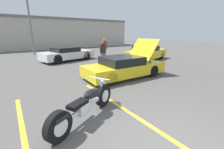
# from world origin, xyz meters

# --- Properties ---
(parking_stripe_foreground) EXTENTS (0.12, 4.64, 0.01)m
(parking_stripe_foreground) POSITION_xyz_m (-2.20, 2.18, 0.00)
(parking_stripe_foreground) COLOR yellow
(parking_stripe_foreground) RESTS_ON ground
(parking_stripe_middle) EXTENTS (0.12, 4.64, 0.01)m
(parking_stripe_middle) POSITION_xyz_m (0.46, 2.18, 0.00)
(parking_stripe_middle) COLOR yellow
(parking_stripe_middle) RESTS_ON ground
(far_building) EXTENTS (32.00, 4.20, 4.40)m
(far_building) POSITION_xyz_m (0.00, 23.15, 2.34)
(far_building) COLOR #B2AD9E
(far_building) RESTS_ON ground
(light_pole) EXTENTS (1.21, 0.28, 7.58)m
(light_pole) POSITION_xyz_m (0.14, 17.11, 4.17)
(light_pole) COLOR slate
(light_pole) RESTS_ON ground
(motorcycle) EXTENTS (2.31, 1.33, 0.98)m
(motorcycle) POSITION_xyz_m (-0.75, 2.02, 0.41)
(motorcycle) COLOR black
(motorcycle) RESTS_ON ground
(show_car_hood_open) EXTENTS (4.30, 1.86, 1.94)m
(show_car_hood_open) POSITION_xyz_m (2.70, 4.63, 0.55)
(show_car_hood_open) COLOR yellow
(show_car_hood_open) RESTS_ON ground
(parked_car_right_row) EXTENTS (4.53, 2.87, 1.19)m
(parked_car_right_row) POSITION_xyz_m (7.57, 7.66, 0.59)
(parked_car_right_row) COLOR yellow
(parked_car_right_row) RESTS_ON ground
(parked_car_left_row) EXTENTS (4.59, 2.63, 1.13)m
(parked_car_left_row) POSITION_xyz_m (1.81, 11.14, 0.56)
(parked_car_left_row) COLOR silver
(parked_car_left_row) RESTS_ON ground
(spectator_near_motorcycle) EXTENTS (0.52, 0.23, 1.79)m
(spectator_near_motorcycle) POSITION_xyz_m (4.68, 9.87, 1.07)
(spectator_near_motorcycle) COLOR gray
(spectator_near_motorcycle) RESTS_ON ground
(spectator_by_show_car) EXTENTS (0.52, 0.22, 1.66)m
(spectator_by_show_car) POSITION_xyz_m (3.60, 8.35, 0.98)
(spectator_by_show_car) COLOR brown
(spectator_by_show_car) RESTS_ON ground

